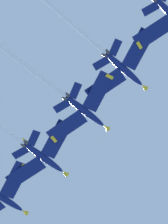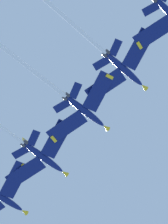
# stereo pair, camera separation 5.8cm
# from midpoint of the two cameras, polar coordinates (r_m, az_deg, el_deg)

# --- Properties ---
(jet_inner_left) EXTENTS (45.28, 25.70, 15.44)m
(jet_inner_left) POSITION_cam_midpoint_polar(r_m,az_deg,el_deg) (115.87, -7.37, -2.86)
(jet_inner_left) COLOR navy
(jet_centre) EXTENTS (38.44, 22.20, 14.48)m
(jet_centre) POSITION_cam_midpoint_polar(r_m,az_deg,el_deg) (112.05, -2.78, 2.34)
(jet_centre) COLOR navy
(jet_inner_right) EXTENTS (44.08, 24.74, 16.90)m
(jet_inner_right) POSITION_cam_midpoint_polar(r_m,az_deg,el_deg) (110.93, 1.25, 7.49)
(jet_inner_right) COLOR navy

